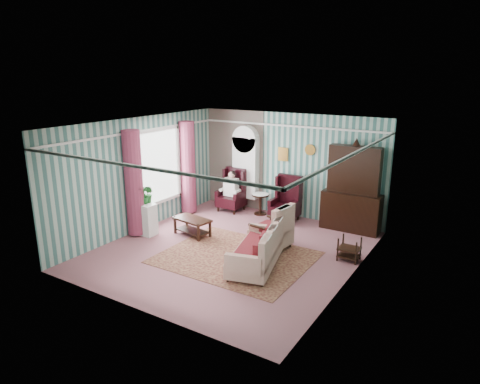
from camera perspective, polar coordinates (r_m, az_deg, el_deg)
The scene contains 17 objects.
floor at distance 9.97m, azimuth -1.11°, elevation -7.74°, with size 6.00×6.00×0.00m, color #9A595F.
room_shell at distance 9.84m, azimuth -3.65°, elevation 4.17°, with size 5.53×6.02×2.91m.
bookcase at distance 12.60m, azimuth 0.72°, elevation 2.67°, with size 0.80×0.28×2.24m, color white.
dresser_hutch at distance 11.19m, azimuth 14.79°, elevation 0.76°, with size 1.50×0.56×2.36m, color black.
wingback_left at distance 12.53m, azimuth -1.19°, elevation 0.25°, with size 0.76×0.80×1.25m, color black.
wingback_right at distance 11.70m, azimuth 6.02°, elevation -0.96°, with size 0.76×0.80×1.25m, color black.
seated_woman at distance 12.54m, azimuth -1.19°, elevation 0.10°, with size 0.44×0.40×1.18m, color beige, non-canonical shape.
round_side_table at distance 12.30m, azimuth 2.72°, elevation -1.64°, with size 0.50×0.50×0.60m, color black.
nest_table at distance 9.67m, azimuth 14.38°, elevation -7.32°, with size 0.45×0.38×0.54m, color black.
plant_stand at distance 11.03m, azimuth -12.54°, elevation -3.55°, with size 0.55×0.35×0.80m, color silver.
rug at distance 9.59m, azimuth -0.58°, elevation -8.70°, with size 3.20×2.60×0.01m, color #53241B.
sofa at distance 8.97m, azimuth 2.13°, elevation -6.79°, with size 1.86×1.00×1.08m, color beige.
floral_armchair at distance 9.96m, azimuth 4.14°, elevation -5.09°, with size 0.88×0.84×0.88m, color beige.
coffee_table at distance 10.82m, azimuth -6.37°, elevation -4.64°, with size 0.97×0.50×0.45m, color black.
potted_plant_a at distance 10.84m, azimuth -13.44°, elevation -0.46°, with size 0.41×0.36×0.46m, color #204E18.
potted_plant_b at distance 10.92m, azimuth -12.09°, elevation -0.28°, with size 0.25×0.20×0.45m, color #244916.
potted_plant_c at distance 10.88m, azimuth -12.69°, elevation -0.44°, with size 0.24×0.24×0.43m, color #27561A.
Camera 1 is at (4.98, -7.66, 3.99)m, focal length 32.00 mm.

